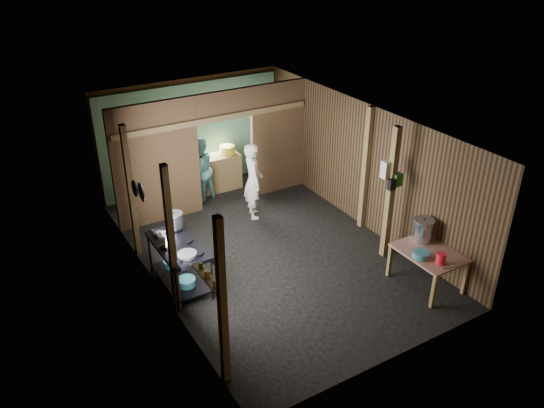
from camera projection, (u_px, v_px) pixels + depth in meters
floor at (267, 250)px, 10.57m from camera, size 4.50×7.00×0.00m
ceiling at (266, 123)px, 9.36m from camera, size 4.50×7.00×0.00m
wall_back at (191, 133)px, 12.63m from camera, size 4.50×0.00×2.60m
wall_front at (396, 288)px, 7.30m from camera, size 4.50×0.00×2.60m
wall_left at (149, 221)px, 8.95m from camera, size 0.00×7.00×2.60m
wall_right at (362, 165)px, 10.99m from camera, size 0.00×7.00×2.60m
partition_left at (157, 164)px, 11.04m from camera, size 1.85×0.10×2.60m
partition_right at (278, 138)px, 12.36m from camera, size 1.35×0.10×2.60m
partition_header at (224, 105)px, 11.29m from camera, size 1.30×0.10×0.60m
turquoise_panel at (192, 136)px, 12.61m from camera, size 4.40×0.06×2.50m
back_counter at (215, 173)px, 12.76m from camera, size 1.20×0.50×0.85m
wall_clock at (201, 108)px, 12.39m from camera, size 0.20×0.03×0.20m
post_left_a at (222, 304)px, 7.00m from camera, size 0.10×0.12×2.60m
post_left_b at (171, 241)px, 8.37m from camera, size 0.10×0.12×2.60m
post_left_c at (131, 192)px, 9.89m from camera, size 0.10×0.12×2.60m
post_right at (366, 169)px, 10.80m from camera, size 0.10×0.12×2.60m
post_free at (390, 194)px, 9.82m from camera, size 0.12×0.12×2.60m
cross_beam at (214, 119)px, 11.26m from camera, size 4.40×0.12×0.12m
pan_lid_big at (141, 192)px, 9.11m from camera, size 0.03×0.34×0.34m
pan_lid_small at (135, 188)px, 9.46m from camera, size 0.03×0.30×0.30m
wall_shelf at (208, 278)px, 7.35m from camera, size 0.14×0.80×0.03m
jar_white at (215, 283)px, 7.13m from camera, size 0.07×0.07×0.10m
jar_yellow at (207, 274)px, 7.32m from camera, size 0.08×0.08×0.10m
jar_green at (201, 266)px, 7.49m from camera, size 0.06×0.06×0.10m
bag_white at (388, 169)px, 9.63m from camera, size 0.22×0.15×0.32m
bag_green at (397, 180)px, 9.66m from camera, size 0.16×0.12×0.24m
bag_black at (392, 184)px, 9.61m from camera, size 0.14×0.10×0.20m
gas_range at (180, 265)px, 9.35m from camera, size 0.74×1.43×0.85m
prep_table at (427, 268)px, 9.41m from camera, size 0.83×1.14×0.68m
stove_pot_large at (175, 221)px, 9.58m from camera, size 0.38×0.38×0.32m
stove_pot_med at (166, 240)px, 9.09m from camera, size 0.33×0.33×0.23m
stove_saucepan at (160, 235)px, 9.32m from camera, size 0.18×0.18×0.10m
frying_pan at (187, 254)px, 8.82m from camera, size 0.51×0.62×0.07m
blue_tub_front at (187, 282)px, 9.23m from camera, size 0.32×0.32×0.13m
blue_tub_back at (172, 263)px, 9.74m from camera, size 0.31×0.31×0.12m
stock_pot at (423, 230)px, 9.50m from camera, size 0.48×0.48×0.44m
wash_basin at (421, 255)px, 9.08m from camera, size 0.29×0.29×0.11m
pink_bucket at (441, 259)px, 8.90m from camera, size 0.20×0.20×0.19m
knife at (450, 267)px, 8.84m from camera, size 0.30×0.09×0.01m
yellow_tub at (227, 150)px, 12.67m from camera, size 0.35×0.35×0.20m
red_cup at (200, 157)px, 12.37m from camera, size 0.11×0.11×0.13m
cook at (253, 181)px, 11.42m from camera, size 0.56×0.70×1.67m
worker_back at (200, 170)px, 12.11m from camera, size 0.88×0.78×1.51m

